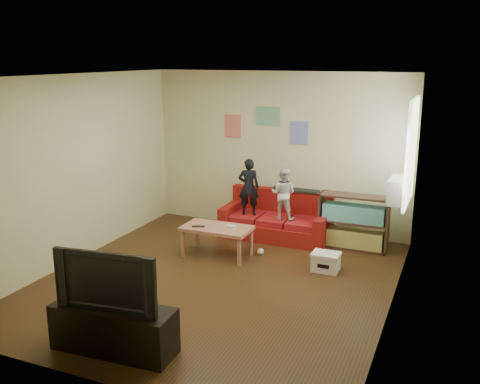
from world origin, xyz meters
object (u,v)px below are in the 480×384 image
at_px(sofa, 277,221).
at_px(file_box, 326,262).
at_px(child_a, 249,187).
at_px(bookshelf, 353,225).
at_px(coffee_table, 217,231).
at_px(tv_stand, 114,329).
at_px(television, 111,278).
at_px(child_b, 283,194).

relative_size(sofa, file_box, 4.61).
relative_size(child_a, bookshelf, 0.88).
bearing_deg(coffee_table, tv_stand, -86.45).
distance_m(sofa, bookshelf, 1.28).
bearing_deg(bookshelf, sofa, 176.96).
distance_m(coffee_table, file_box, 1.68).
relative_size(child_a, television, 0.87).
xyz_separation_m(sofa, child_b, (0.15, -0.16, 0.53)).
height_order(sofa, child_b, child_b).
bearing_deg(child_b, coffee_table, 54.72).
xyz_separation_m(tv_stand, television, (0.00, 0.00, 0.56)).
xyz_separation_m(sofa, bookshelf, (1.27, -0.07, 0.12)).
relative_size(child_a, coffee_table, 0.93).
bearing_deg(sofa, child_b, -47.31).
xyz_separation_m(child_b, television, (-0.51, -3.88, 0.00)).
height_order(child_a, child_b, child_a).
bearing_deg(bookshelf, television, -112.47).
bearing_deg(tv_stand, file_box, 59.73).
bearing_deg(file_box, bookshelf, 81.54).
bearing_deg(tv_stand, child_b, 79.27).
distance_m(sofa, television, 4.09).
xyz_separation_m(child_b, coffee_table, (-0.69, -1.04, -0.40)).
bearing_deg(coffee_table, child_a, 85.03).
bearing_deg(child_b, file_box, 132.81).
bearing_deg(television, child_b, 76.12).
bearing_deg(bookshelf, child_b, -175.29).
bearing_deg(sofa, bookshelf, -3.04).
distance_m(coffee_table, tv_stand, 2.84).
bearing_deg(sofa, coffee_table, -114.28).
relative_size(tv_stand, television, 1.18).
bearing_deg(child_b, bookshelf, -177.04).
distance_m(child_a, child_b, 0.60).
bearing_deg(coffee_table, file_box, 2.08).
xyz_separation_m(sofa, tv_stand, (-0.37, -4.04, -0.02)).
relative_size(coffee_table, tv_stand, 0.79).
xyz_separation_m(coffee_table, tv_stand, (0.18, -2.83, -0.15)).
height_order(sofa, television, television).
xyz_separation_m(sofa, television, (-0.37, -4.04, 0.53)).
xyz_separation_m(child_a, television, (0.09, -3.88, -0.05)).
relative_size(bookshelf, file_box, 2.79).
relative_size(coffee_table, television, 0.94).
bearing_deg(tv_stand, sofa, 81.65).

